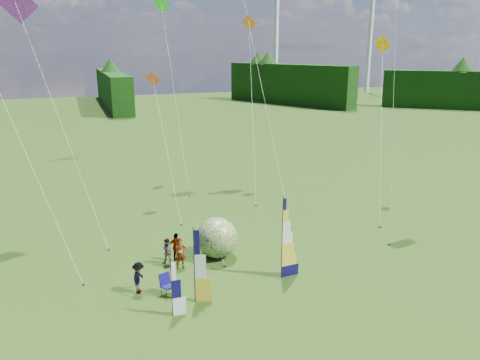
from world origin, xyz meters
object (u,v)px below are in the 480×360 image
object	(u,v)px
feather_banner_main	(282,239)
spectator_a	(180,253)
bol_inflatable	(217,238)
spectator_b	(168,252)
side_banner_left	(194,267)
side_banner_far	(172,290)
spectator_d	(177,247)
kite_whale	(257,57)
camp_chair	(168,285)
spectator_c	(139,278)

from	to	relation	value
feather_banner_main	spectator_a	bearing A→B (deg)	143.21
bol_inflatable	feather_banner_main	bearing A→B (deg)	-56.79
feather_banner_main	spectator_b	world-z (taller)	feather_banner_main
side_banner_left	side_banner_far	distance (m)	1.72
spectator_d	kite_whale	xyz separation A→B (m)	(10.45, 13.29, 10.66)
feather_banner_main	kite_whale	distance (m)	20.44
feather_banner_main	side_banner_left	distance (m)	5.21
side_banner_far	camp_chair	world-z (taller)	side_banner_far
side_banner_left	kite_whale	bearing A→B (deg)	78.03
side_banner_left	spectator_b	world-z (taller)	side_banner_left
feather_banner_main	spectator_b	size ratio (longest dim) A/B	2.88
feather_banner_main	spectator_c	world-z (taller)	feather_banner_main
side_banner_far	kite_whale	xyz separation A→B (m)	(11.97, 19.17, 10.13)
spectator_d	camp_chair	distance (m)	4.04
bol_inflatable	camp_chair	distance (m)	5.21
spectator_a	bol_inflatable	bearing A→B (deg)	12.95
side_banner_left	camp_chair	world-z (taller)	side_banner_left
spectator_d	bol_inflatable	bearing A→B (deg)	-144.71
spectator_d	camp_chair	world-z (taller)	spectator_d
feather_banner_main	spectator_a	size ratio (longest dim) A/B	2.53
side_banner_left	camp_chair	size ratio (longest dim) A/B	3.36
side_banner_left	bol_inflatable	size ratio (longest dim) A/B	1.56
feather_banner_main	camp_chair	bearing A→B (deg)	172.47
side_banner_left	kite_whale	size ratio (longest dim) A/B	0.17
feather_banner_main	spectator_d	xyz separation A→B (m)	(-4.95, 4.11, -1.44)
feather_banner_main	camp_chair	size ratio (longest dim) A/B	4.02
bol_inflatable	spectator_d	distance (m)	2.48
camp_chair	spectator_c	bearing A→B (deg)	128.39
spectator_c	kite_whale	world-z (taller)	kite_whale
spectator_a	spectator_d	distance (m)	1.01
feather_banner_main	kite_whale	world-z (taller)	kite_whale
spectator_b	spectator_d	distance (m)	0.67
spectator_c	kite_whale	xyz separation A→B (m)	(13.11, 16.31, 10.70)
feather_banner_main	spectator_d	size ratio (longest dim) A/B	2.64
feather_banner_main	spectator_d	world-z (taller)	feather_banner_main
side_banner_left	camp_chair	bearing A→B (deg)	153.58
bol_inflatable	spectator_b	bearing A→B (deg)	-179.11
feather_banner_main	side_banner_far	size ratio (longest dim) A/B	1.64
feather_banner_main	spectator_d	bearing A→B (deg)	135.55
spectator_a	spectator_c	bearing A→B (deg)	-147.23
spectator_d	camp_chair	size ratio (longest dim) A/B	1.52
side_banner_far	spectator_a	distance (m)	5.12
side_banner_left	spectator_c	xyz separation A→B (m)	(-2.49, 1.92, -1.09)
side_banner_far	spectator_b	size ratio (longest dim) A/B	1.75
side_banner_left	spectator_c	distance (m)	3.34
spectator_a	camp_chair	distance (m)	3.11
bol_inflatable	camp_chair	size ratio (longest dim) A/B	2.15
camp_chair	feather_banner_main	bearing A→B (deg)	-23.95
feather_banner_main	spectator_a	xyz separation A→B (m)	(-4.95, 3.09, -1.40)
side_banner_far	spectator_b	distance (m)	5.68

